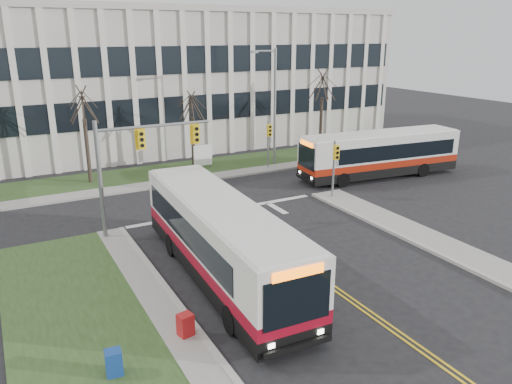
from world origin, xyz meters
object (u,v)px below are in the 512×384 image
at_px(newspaper_box_blue, 114,364).
at_px(streetlight, 273,101).
at_px(bus_main, 221,241).
at_px(bus_cross, 380,155).
at_px(directory_sign, 203,156).
at_px(newspaper_box_red, 186,326).

bearing_deg(newspaper_box_blue, streetlight, 55.41).
height_order(bus_main, bus_cross, bus_main).
bearing_deg(bus_main, directory_sign, 72.48).
xyz_separation_m(directory_sign, bus_cross, (10.83, -8.00, 0.47)).
bearing_deg(newspaper_box_red, newspaper_box_blue, -173.15).
bearing_deg(bus_cross, directory_sign, -120.78).
relative_size(streetlight, newspaper_box_blue, 9.68).
distance_m(newspaper_box_blue, newspaper_box_red, 2.85).
bearing_deg(streetlight, bus_cross, -51.63).
height_order(streetlight, bus_main, streetlight).
xyz_separation_m(bus_cross, newspaper_box_red, (-20.13, -12.78, -1.17)).
distance_m(directory_sign, newspaper_box_red, 22.77).
relative_size(newspaper_box_blue, newspaper_box_red, 1.00).
xyz_separation_m(bus_main, newspaper_box_blue, (-5.72, -4.49, -1.25)).
distance_m(bus_cross, newspaper_box_blue, 26.65).
xyz_separation_m(directory_sign, newspaper_box_blue, (-12.00, -21.69, -0.70)).
distance_m(bus_cross, newspaper_box_red, 23.87).
xyz_separation_m(streetlight, newspaper_box_red, (-14.83, -19.48, -4.72)).
bearing_deg(bus_cross, bus_main, -56.08).
bearing_deg(directory_sign, streetlight, -13.23).
height_order(newspaper_box_blue, newspaper_box_red, same).
bearing_deg(streetlight, newspaper_box_red, -127.29).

